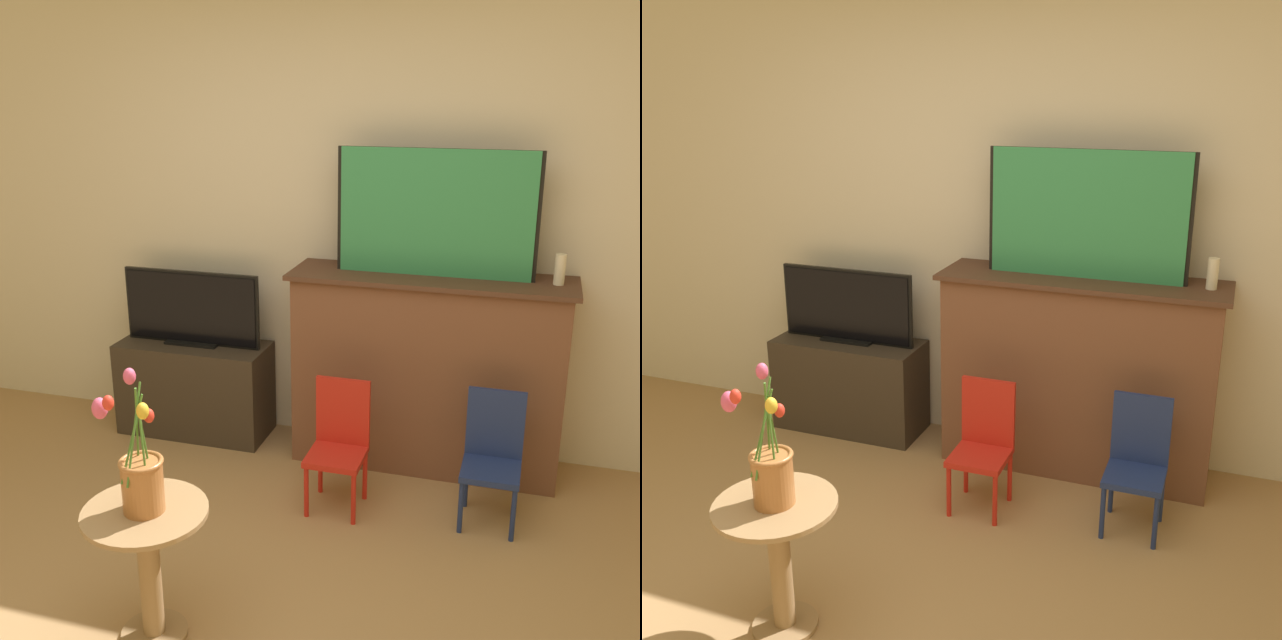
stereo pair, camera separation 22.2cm
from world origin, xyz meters
The scene contains 10 objects.
wall_back centered at (0.00, 2.13, 1.35)m, with size 8.00×0.06×2.70m.
fireplace_mantel centered at (0.46, 1.90, 0.55)m, with size 1.48×0.44×1.07m.
painting centered at (0.46, 1.90, 1.39)m, with size 1.03×0.03×0.65m.
mantel_candle centered at (1.09, 1.90, 1.15)m, with size 0.05×0.05×0.15m.
tv_stand centered at (-0.93, 1.89, 0.28)m, with size 0.89×0.37×0.56m.
tv_monitor centered at (-0.93, 1.90, 0.77)m, with size 0.83×0.12×0.44m.
chair_red centered at (0.12, 1.35, 0.35)m, with size 0.27×0.27×0.64m.
chair_blue centered at (0.85, 1.43, 0.35)m, with size 0.27×0.27×0.64m.
side_table centered at (-0.31, 0.22, 0.36)m, with size 0.46×0.46×0.55m.
vase_tulips centered at (-0.32, 0.22, 0.70)m, with size 0.18×0.27×0.51m.
Camera 2 is at (1.19, -1.80, 2.04)m, focal length 42.00 mm.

